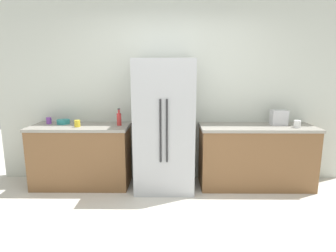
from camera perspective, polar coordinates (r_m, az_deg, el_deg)
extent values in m
plane|color=beige|center=(2.97, 0.75, -22.55)|extent=(10.47, 10.47, 0.00)
cube|color=silver|center=(4.22, 0.74, 7.21)|extent=(5.23, 0.10, 2.71)
cube|color=brown|center=(4.25, -17.16, -6.04)|extent=(1.36, 0.58, 0.85)
cube|color=gray|center=(4.15, -17.51, -0.16)|extent=(1.39, 0.61, 0.04)
cube|color=brown|center=(4.23, 17.37, -6.14)|extent=(1.57, 0.58, 0.85)
cube|color=gray|center=(4.12, 17.73, -0.24)|extent=(1.60, 0.61, 0.04)
cube|color=#B2B5BA|center=(3.87, -0.75, 0.08)|extent=(0.81, 0.69, 1.80)
cylinder|color=#262628|center=(3.52, -1.54, -1.07)|extent=(0.02, 0.02, 0.81)
cylinder|color=#262628|center=(3.52, -0.24, -1.08)|extent=(0.02, 0.02, 0.81)
cube|color=silver|center=(4.28, 21.65, 1.62)|extent=(0.22, 0.16, 0.21)
cylinder|color=red|center=(4.00, -9.93, 1.33)|extent=(0.06, 0.06, 0.17)
cylinder|color=red|center=(3.99, -9.99, 2.92)|extent=(0.03, 0.03, 0.06)
cylinder|color=#333338|center=(3.98, -10.00, 3.43)|extent=(0.03, 0.03, 0.02)
cylinder|color=white|center=(4.18, 24.84, 0.37)|extent=(0.09, 0.09, 0.10)
cylinder|color=yellow|center=(4.04, -18.00, 0.49)|extent=(0.08, 0.08, 0.09)
cylinder|color=purple|center=(4.42, -23.11, 1.03)|extent=(0.07, 0.07, 0.09)
cylinder|color=teal|center=(4.33, -20.55, 0.81)|extent=(0.18, 0.18, 0.06)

